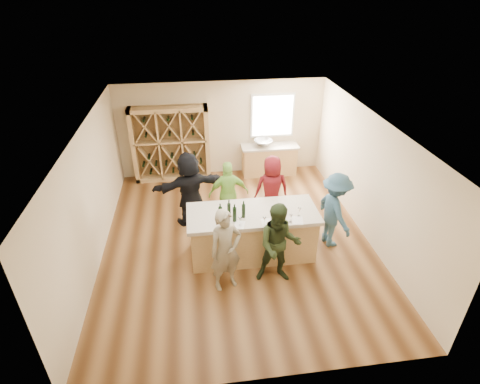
{
  "coord_description": "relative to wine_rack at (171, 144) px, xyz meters",
  "views": [
    {
      "loc": [
        -0.86,
        -6.91,
        5.34
      ],
      "look_at": [
        0.1,
        0.2,
        1.15
      ],
      "focal_mm": 28.0,
      "sensor_mm": 36.0,
      "label": 1
    }
  ],
  "objects": [
    {
      "name": "window_frame",
      "position": [
        3.0,
        0.2,
        0.65
      ],
      "size": [
        1.3,
        0.06,
        1.3
      ],
      "primitive_type": "cube",
      "color": "white",
      "rests_on": "wall_back"
    },
    {
      "name": "window_pane",
      "position": [
        3.0,
        0.17,
        0.65
      ],
      "size": [
        1.18,
        0.01,
        1.18
      ],
      "primitive_type": "cube",
      "color": "white",
      "rests_on": "wall_back"
    },
    {
      "name": "ceiling",
      "position": [
        1.5,
        -3.27,
        1.75
      ],
      "size": [
        6.0,
        7.0,
        0.1
      ],
      "primitive_type": "cube",
      "color": "white",
      "rests_on": "ground"
    },
    {
      "name": "wine_glass_b",
      "position": [
        1.92,
        -4.29,
        0.07
      ],
      "size": [
        0.07,
        0.07,
        0.18
      ],
      "primitive_type": "cone",
      "rotation": [
        0.0,
        0.0,
        -0.02
      ],
      "color": "white",
      "rests_on": "tasting_counter_top"
    },
    {
      "name": "wine_bottle_b",
      "position": [
        1.08,
        -4.04,
        0.14
      ],
      "size": [
        0.1,
        0.1,
        0.32
      ],
      "primitive_type": "cylinder",
      "rotation": [
        0.0,
        0.0,
        0.31
      ],
      "color": "black",
      "rests_on": "tasting_counter_top"
    },
    {
      "name": "back_counter_top",
      "position": [
        2.9,
        -0.07,
        -0.21
      ],
      "size": [
        1.7,
        0.62,
        0.06
      ],
      "primitive_type": "cube",
      "color": "#BEB09C",
      "rests_on": "back_counter_base"
    },
    {
      "name": "sink",
      "position": [
        2.7,
        -0.07,
        -0.09
      ],
      "size": [
        0.54,
        0.54,
        0.19
      ],
      "primitive_type": "imported",
      "color": "silver",
      "rests_on": "back_counter_top"
    },
    {
      "name": "floor",
      "position": [
        1.5,
        -3.27,
        -1.15
      ],
      "size": [
        6.0,
        7.0,
        0.1
      ],
      "primitive_type": "cube",
      "color": "brown",
      "rests_on": "ground"
    },
    {
      "name": "person_far_right",
      "position": [
        2.44,
        -2.54,
        -0.25
      ],
      "size": [
        0.84,
        0.56,
        1.71
      ],
      "primitive_type": "imported",
      "rotation": [
        0.0,
        0.0,
        3.16
      ],
      "color": "#590F14",
      "rests_on": "floor"
    },
    {
      "name": "person_server",
      "position": [
        3.6,
        -3.68,
        -0.22
      ],
      "size": [
        0.73,
        1.21,
        1.76
      ],
      "primitive_type": "imported",
      "rotation": [
        0.0,
        0.0,
        1.76
      ],
      "color": "#335972",
      "rests_on": "floor"
    },
    {
      "name": "wall_left",
      "position": [
        -1.55,
        -3.27,
        0.3
      ],
      "size": [
        0.1,
        7.0,
        2.8
      ],
      "primitive_type": "cube",
      "color": "beige",
      "rests_on": "ground"
    },
    {
      "name": "wine_bottle_d",
      "position": [
        1.36,
        -4.08,
        0.14
      ],
      "size": [
        0.1,
        0.1,
        0.32
      ],
      "primitive_type": "cylinder",
      "rotation": [
        0.0,
        0.0,
        -0.27
      ],
      "color": "black",
      "rests_on": "tasting_counter_top"
    },
    {
      "name": "person_near_right",
      "position": [
        2.14,
        -4.66,
        -0.23
      ],
      "size": [
        0.9,
        0.58,
        1.74
      ],
      "primitive_type": "imported",
      "rotation": [
        0.0,
        0.0,
        -0.14
      ],
      "color": "#263319",
      "rests_on": "floor"
    },
    {
      "name": "person_far_mid",
      "position": [
        1.4,
        -2.54,
        -0.28
      ],
      "size": [
        0.98,
        0.53,
        1.64
      ],
      "primitive_type": "imported",
      "rotation": [
        0.0,
        0.0,
        3.18
      ],
      "color": "#8CC64C",
      "rests_on": "floor"
    },
    {
      "name": "wine_glass_e",
      "position": [
        2.67,
        -4.07,
        0.08
      ],
      "size": [
        0.09,
        0.09,
        0.2
      ],
      "primitive_type": "cone",
      "rotation": [
        0.0,
        0.0,
        -0.25
      ],
      "color": "white",
      "rests_on": "tasting_counter_top"
    },
    {
      "name": "wall_right",
      "position": [
        4.55,
        -3.27,
        0.3
      ],
      "size": [
        0.1,
        7.0,
        2.8
      ],
      "primitive_type": "cube",
      "color": "beige",
      "rests_on": "ground"
    },
    {
      "name": "wine_bottle_c",
      "position": [
        1.27,
        -3.88,
        0.13
      ],
      "size": [
        0.09,
        0.09,
        0.29
      ],
      "primitive_type": "cylinder",
      "rotation": [
        0.0,
        0.0,
        -0.32
      ],
      "color": "black",
      "rests_on": "tasting_counter_top"
    },
    {
      "name": "wall_front",
      "position": [
        1.5,
        -6.82,
        0.3
      ],
      "size": [
        6.0,
        0.1,
        2.8
      ],
      "primitive_type": "cube",
      "color": "beige",
      "rests_on": "ground"
    },
    {
      "name": "wine_glass_c",
      "position": [
        2.45,
        -4.26,
        0.06
      ],
      "size": [
        0.08,
        0.08,
        0.16
      ],
      "primitive_type": "cone",
      "rotation": [
        0.0,
        0.0,
        -0.3
      ],
      "color": "white",
      "rests_on": "tasting_counter_top"
    },
    {
      "name": "tasting_menu_c",
      "position": [
        2.61,
        -4.22,
        -0.02
      ],
      "size": [
        0.27,
        0.33,
        0.0
      ],
      "primitive_type": "cube",
      "rotation": [
        0.0,
        0.0,
        -0.2
      ],
      "color": "white",
      "rests_on": "tasting_counter_top"
    },
    {
      "name": "tasting_counter_top",
      "position": [
        1.77,
        -3.81,
        -0.06
      ],
      "size": [
        2.72,
        1.12,
        0.08
      ],
      "primitive_type": "cube",
      "color": "#BEB09C",
      "rests_on": "tasting_counter_base"
    },
    {
      "name": "wine_glass_d",
      "position": [
        2.21,
        -4.01,
        0.06
      ],
      "size": [
        0.07,
        0.07,
        0.16
      ],
      "primitive_type": "cone",
      "rotation": [
        0.0,
        0.0,
        0.17
      ],
      "color": "white",
      "rests_on": "tasting_counter_top"
    },
    {
      "name": "person_near_left",
      "position": [
        1.11,
        -4.71,
        -0.23
      ],
      "size": [
        0.75,
        0.65,
        1.74
      ],
      "primitive_type": "imported",
      "rotation": [
        0.0,
        0.0,
        0.34
      ],
      "color": "gray",
      "rests_on": "floor"
    },
    {
      "name": "tasting_counter_base",
      "position": [
        1.77,
        -3.81,
        -0.6
      ],
      "size": [
        2.6,
        1.0,
        1.0
      ],
      "primitive_type": "cube",
      "color": "tan",
      "rests_on": "floor"
    },
    {
      "name": "person_far_left",
      "position": [
        0.48,
        -2.39,
        -0.17
      ],
      "size": [
        1.82,
        1.04,
        1.85
      ],
      "primitive_type": "imported",
      "rotation": [
        0.0,
        0.0,
        3.4
      ],
      "color": "black",
      "rests_on": "floor"
    },
    {
      "name": "wine_bottle_e",
      "position": [
        1.55,
        -3.96,
        0.13
      ],
      "size": [
        0.08,
        0.08,
        0.3
      ],
      "primitive_type": "cylinder",
      "rotation": [
        0.0,
        0.0,
        0.04
      ],
      "color": "black",
      "rests_on": "tasting_counter_top"
    },
    {
      "name": "faucet",
      "position": [
        2.7,
        0.11,
        -0.03
      ],
      "size": [
        0.02,
        0.02,
        0.3
      ],
      "primitive_type": "cylinder",
      "color": "silver",
      "rests_on": "back_counter_top"
    },
    {
      "name": "tasting_menu_a",
      "position": [
        1.44,
        -4.22,
        -0.02
      ],
      "size": [
        0.27,
        0.32,
        0.0
      ],
      "primitive_type": "cube",
      "rotation": [
        0.0,
        0.0,
        -0.29
      ],
      "color": "white",
      "rests_on": "tasting_counter_top"
    },
    {
      "name": "wine_rack",
      "position": [
        0.0,
        0.0,
        0.0
      ],
      "size": [
        2.2,
        0.45,
        2.2
      ],
      "primitive_type": "cube",
      "color": "tan",
      "rests_on": "floor"
    },
    {
      "name": "back_counter_base",
      "position": [
        2.9,
        -0.07,
        -0.67
      ],
      "size": [
        1.6,
        0.58,
        0.86
      ],
      "primitive_type": "cube",
      "color": "tan",
      "rests_on": "floor"
    },
    {
      "name": "tasting_menu_b",
      "position": [
        1.97,
        -4.2,
        -0.02
      ],
      "size": [
        0.2,
        0.27,
        0.0
      ],
      "primitive_type": "cube",
      "rotation": [
        0.0,
        0.0,
        -0.03
      ],
      "color": "white",
      "rests_on": "tasting_counter_top"
    },
    {
      "name": "wine_glass_a",
      "position": [
        1.44,
        -4.23,
        0.07
      ],
      "size": [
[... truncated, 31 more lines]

